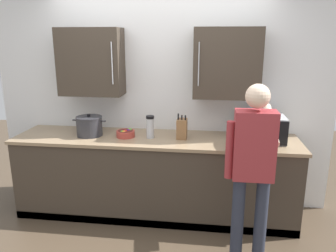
{
  "coord_description": "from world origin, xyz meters",
  "views": [
    {
      "loc": [
        0.6,
        -2.84,
        1.99
      ],
      "look_at": [
        0.15,
        0.58,
        1.07
      ],
      "focal_mm": 35.41,
      "sensor_mm": 36.0,
      "label": 1
    }
  ],
  "objects_px": {
    "fruit_bowl": "(126,133)",
    "stock_pot": "(89,126)",
    "microwave_oven": "(257,128)",
    "thermos_flask": "(150,127)",
    "knife_block": "(182,129)",
    "person_figure": "(253,162)"
  },
  "relations": [
    {
      "from": "microwave_oven",
      "to": "thermos_flask",
      "type": "bearing_deg",
      "value": -176.91
    },
    {
      "from": "microwave_oven",
      "to": "knife_block",
      "type": "bearing_deg",
      "value": -177.98
    },
    {
      "from": "knife_block",
      "to": "microwave_oven",
      "type": "bearing_deg",
      "value": 2.02
    },
    {
      "from": "thermos_flask",
      "to": "stock_pot",
      "type": "bearing_deg",
      "value": 179.46
    },
    {
      "from": "fruit_bowl",
      "to": "thermos_flask",
      "type": "relative_size",
      "value": 0.82
    },
    {
      "from": "fruit_bowl",
      "to": "stock_pot",
      "type": "relative_size",
      "value": 0.53
    },
    {
      "from": "thermos_flask",
      "to": "stock_pot",
      "type": "distance_m",
      "value": 0.7
    },
    {
      "from": "stock_pot",
      "to": "knife_block",
      "type": "bearing_deg",
      "value": 1.5
    },
    {
      "from": "knife_block",
      "to": "person_figure",
      "type": "bearing_deg",
      "value": -49.0
    },
    {
      "from": "person_figure",
      "to": "thermos_flask",
      "type": "bearing_deg",
      "value": 143.97
    },
    {
      "from": "thermos_flask",
      "to": "person_figure",
      "type": "xyz_separation_m",
      "value": [
        1.02,
        -0.74,
        -0.07
      ]
    },
    {
      "from": "microwave_oven",
      "to": "fruit_bowl",
      "type": "distance_m",
      "value": 1.44
    },
    {
      "from": "fruit_bowl",
      "to": "person_figure",
      "type": "height_order",
      "value": "person_figure"
    },
    {
      "from": "microwave_oven",
      "to": "stock_pot",
      "type": "xyz_separation_m",
      "value": [
        -1.85,
        -0.06,
        -0.03
      ]
    },
    {
      "from": "fruit_bowl",
      "to": "stock_pot",
      "type": "height_order",
      "value": "stock_pot"
    },
    {
      "from": "fruit_bowl",
      "to": "microwave_oven",
      "type": "bearing_deg",
      "value": 2.19
    },
    {
      "from": "microwave_oven",
      "to": "fruit_bowl",
      "type": "height_order",
      "value": "microwave_oven"
    },
    {
      "from": "stock_pot",
      "to": "thermos_flask",
      "type": "bearing_deg",
      "value": -0.54
    },
    {
      "from": "microwave_oven",
      "to": "person_figure",
      "type": "relative_size",
      "value": 0.45
    },
    {
      "from": "stock_pot",
      "to": "person_figure",
      "type": "distance_m",
      "value": 1.87
    },
    {
      "from": "thermos_flask",
      "to": "stock_pot",
      "type": "height_order",
      "value": "thermos_flask"
    },
    {
      "from": "stock_pot",
      "to": "microwave_oven",
      "type": "bearing_deg",
      "value": 1.72
    }
  ]
}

